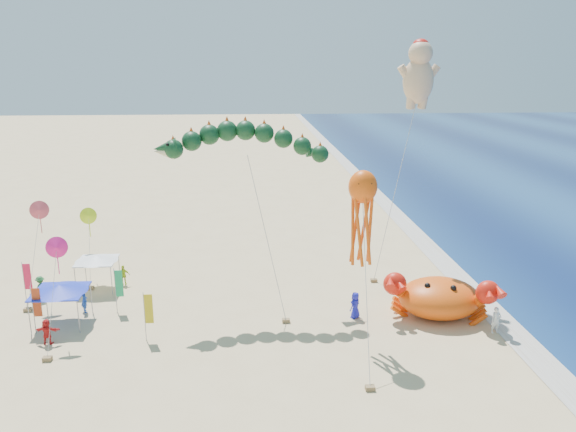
% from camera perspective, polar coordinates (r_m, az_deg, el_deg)
% --- Properties ---
extents(ground, '(320.00, 320.00, 0.00)m').
position_cam_1_polar(ground, '(38.87, 3.19, -10.01)').
color(ground, '#D1B784').
rests_on(ground, ground).
extents(foam_strip, '(320.00, 320.00, 0.00)m').
position_cam_1_polar(foam_strip, '(42.00, 19.88, -8.95)').
color(foam_strip, silver).
rests_on(foam_strip, ground).
extents(crab_inflatable, '(7.40, 6.01, 3.24)m').
position_cam_1_polar(crab_inflatable, '(39.37, 15.17, -7.94)').
color(crab_inflatable, '#E94F0C').
rests_on(crab_inflatable, ground).
extents(dragon_kite, '(11.84, 5.62, 12.47)m').
position_cam_1_polar(dragon_kite, '(37.85, -4.44, 7.00)').
color(dragon_kite, '#0D3218').
rests_on(dragon_kite, ground).
extents(cherub_kite, '(4.16, 1.99, 18.30)m').
position_cam_1_polar(cherub_kite, '(42.99, 13.14, 14.01)').
color(cherub_kite, '#DDB087').
rests_on(cherub_kite, ground).
extents(octopus_kite, '(1.69, 6.60, 10.66)m').
position_cam_1_polar(octopus_kite, '(33.00, 7.53, 0.52)').
color(octopus_kite, '#F3540C').
rests_on(octopus_kite, ground).
extents(canopy_blue, '(3.58, 3.58, 2.71)m').
position_cam_1_polar(canopy_blue, '(39.62, -22.20, -6.84)').
color(canopy_blue, gray).
rests_on(canopy_blue, ground).
extents(canopy_white, '(3.13, 3.13, 2.71)m').
position_cam_1_polar(canopy_white, '(44.62, -18.88, -4.08)').
color(canopy_white, gray).
rests_on(canopy_white, ground).
extents(feather_flags, '(9.99, 6.11, 3.20)m').
position_cam_1_polar(feather_flags, '(39.50, -20.27, -7.38)').
color(feather_flags, gray).
rests_on(feather_flags, ground).
extents(beachgoers, '(31.58, 10.25, 1.81)m').
position_cam_1_polar(beachgoers, '(39.63, -13.46, -8.55)').
color(beachgoers, '#2020BB').
rests_on(beachgoers, ground).
extents(small_kites, '(4.43, 13.81, 7.33)m').
position_cam_1_polar(small_kites, '(41.91, -21.90, -1.55)').
color(small_kites, '#F61B85').
rests_on(small_kites, ground).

